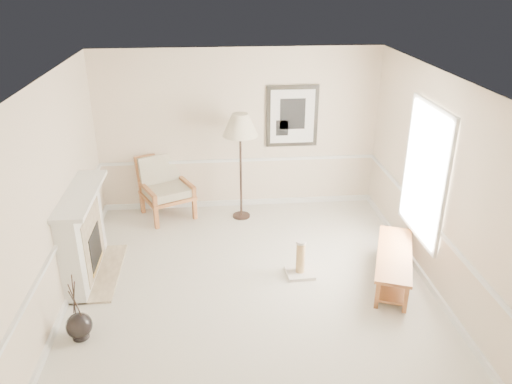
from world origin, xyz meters
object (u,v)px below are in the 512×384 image
floor_lamp (240,128)px  bench (394,262)px  floor_vase (79,326)px  scratching_post (300,264)px  armchair (164,184)px

floor_lamp → bench: floor_lamp is taller
floor_vase → bench: floor_vase is taller
floor_vase → scratching_post: (2.88, 1.11, 0.01)m
armchair → bench: (3.38, -2.46, -0.28)m
floor_vase → armchair: 3.43m
floor_vase → floor_lamp: 4.01m
floor_lamp → armchair: bearing=168.7°
armchair → scratching_post: 3.06m
bench → scratching_post: 1.32m
floor_lamp → scratching_post: (0.73, -1.93, -1.48)m
armchair → scratching_post: size_ratio=2.02×
armchair → floor_lamp: size_ratio=0.59×
floor_lamp → scratching_post: bearing=-69.2°
floor_vase → floor_lamp: bearing=54.8°
armchair → scratching_post: (2.09, -2.20, -0.40)m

